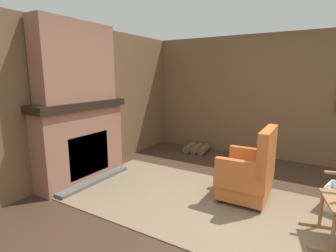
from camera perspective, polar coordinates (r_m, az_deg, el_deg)
ground_plane at (r=3.20m, az=15.40°, el=-20.00°), size 14.00×14.00×0.00m
wood_panel_wall_left at (r=4.31m, az=-20.63°, el=4.67°), size 0.06×5.93×2.40m
wood_panel_wall_back at (r=5.42m, az=24.14°, el=5.64°), size 5.93×0.09×2.40m
fireplace_hearth at (r=4.25m, az=-18.26°, el=-3.29°), size 0.56×1.55×1.24m
chimney_breast at (r=4.14m, az=-19.39°, el=12.97°), size 0.31×1.28×1.14m
area_rug at (r=3.55m, az=7.12°, el=-16.26°), size 3.66×1.85×0.01m
armchair at (r=3.63m, az=17.20°, el=-9.90°), size 0.64×0.72×0.98m
firewood_stack at (r=5.67m, az=6.23°, el=-4.86°), size 0.52×0.49×0.16m
oil_lamp_vase at (r=3.88m, az=-24.69°, el=5.55°), size 0.12×0.12×0.24m
storage_case at (r=4.41m, az=-15.71°, el=6.52°), size 0.13×0.26×0.14m
decorative_plate_on_mantel at (r=4.16m, az=-19.91°, el=6.74°), size 0.07×0.25×0.25m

